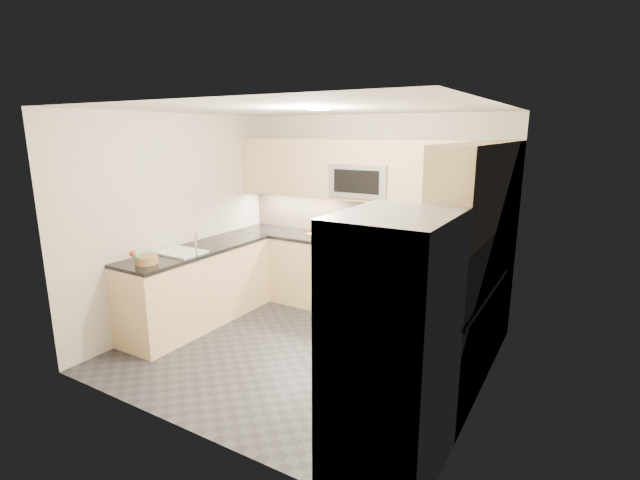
{
  "coord_description": "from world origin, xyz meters",
  "views": [
    {
      "loc": [
        2.48,
        -3.82,
        2.29
      ],
      "look_at": [
        0.0,
        0.35,
        1.15
      ],
      "focal_mm": 26.0,
      "sensor_mm": 36.0,
      "label": 1
    }
  ],
  "objects": [
    {
      "name": "dish_towel_check",
      "position": [
        -0.2,
        0.91,
        0.55
      ],
      "size": [
        0.16,
        0.03,
        0.31
      ],
      "primitive_type": "cube",
      "rotation": [
        0.0,
        0.0,
        0.07
      ],
      "color": "silver",
      "rests_on": "oven_handle"
    },
    {
      "name": "utensil_bowl",
      "position": [
        1.59,
        1.31,
        1.03
      ],
      "size": [
        0.32,
        0.32,
        0.18
      ],
      "primitive_type": "cylinder",
      "rotation": [
        0.0,
        0.0,
        0.02
      ],
      "color": "green",
      "rests_on": "countertop_back_right"
    },
    {
      "name": "fruit_apple",
      "position": [
        -1.56,
        -0.83,
        1.05
      ],
      "size": [
        0.07,
        0.07,
        0.07
      ],
      "primitive_type": "sphere",
      "color": "#9F2712",
      "rests_on": "fruit_basket"
    },
    {
      "name": "ceiling",
      "position": [
        0.0,
        0.0,
        2.5
      ],
      "size": [
        3.6,
        3.2,
        0.02
      ],
      "primitive_type": "cube",
      "color": "beige",
      "rests_on": "wall_back"
    },
    {
      "name": "wall_left",
      "position": [
        -1.8,
        0.0,
        1.25
      ],
      "size": [
        0.02,
        3.2,
        2.5
      ],
      "primitive_type": "cube",
      "color": "#BCB3A4",
      "rests_on": "floor"
    },
    {
      "name": "upper_cab_back",
      "position": [
        0.0,
        1.43,
        1.83
      ],
      "size": [
        3.6,
        0.35,
        0.75
      ],
      "primitive_type": "cube",
      "color": "#D5B580",
      "rests_on": "wall_back"
    },
    {
      "name": "microwave",
      "position": [
        0.0,
        1.4,
        1.7
      ],
      "size": [
        0.76,
        0.4,
        0.4
      ],
      "primitive_type": "cube",
      "color": "gray",
      "rests_on": "upper_cab_back"
    },
    {
      "name": "microwave_door",
      "position": [
        0.0,
        1.2,
        1.7
      ],
      "size": [
        0.6,
        0.01,
        0.28
      ],
      "primitive_type": "cube",
      "color": "black",
      "rests_on": "microwave"
    },
    {
      "name": "wall_right",
      "position": [
        1.8,
        0.0,
        1.25
      ],
      "size": [
        0.02,
        3.2,
        2.5
      ],
      "primitive_type": "cube",
      "color": "#BCB3A4",
      "rests_on": "floor"
    },
    {
      "name": "base_cab_right",
      "position": [
        1.5,
        0.15,
        0.45
      ],
      "size": [
        0.6,
        1.7,
        0.9
      ],
      "primitive_type": "cube",
      "color": "#D5B580",
      "rests_on": "floor"
    },
    {
      "name": "refrigerator",
      "position": [
        1.45,
        -1.15,
        0.9
      ],
      "size": [
        0.7,
        0.9,
        1.8
      ],
      "primitive_type": "cube",
      "color": "#A7AAB0",
      "rests_on": "floor"
    },
    {
      "name": "fridge_handle_left",
      "position": [
        1.08,
        -1.33,
        0.95
      ],
      "size": [
        0.02,
        0.02,
        1.2
      ],
      "primitive_type": "cylinder",
      "color": "#B2B5BA",
      "rests_on": "refrigerator"
    },
    {
      "name": "faucet",
      "position": [
        -1.24,
        -0.25,
        1.08
      ],
      "size": [
        0.03,
        0.03,
        0.28
      ],
      "primitive_type": "cylinder",
      "color": "silver",
      "rests_on": "countertop_peninsula"
    },
    {
      "name": "backsplash_back",
      "position": [
        0.0,
        1.6,
        1.2
      ],
      "size": [
        3.6,
        0.01,
        0.51
      ],
      "primitive_type": "cube",
      "color": "tan",
      "rests_on": "wall_back"
    },
    {
      "name": "sink_basin",
      "position": [
        -1.5,
        -0.25,
        0.88
      ],
      "size": [
        0.52,
        0.38,
        0.16
      ],
      "primitive_type": "cube",
      "color": "white",
      "rests_on": "base_cab_peninsula"
    },
    {
      "name": "upper_cab_right",
      "position": [
        1.62,
        0.28,
        1.83
      ],
      "size": [
        0.35,
        1.95,
        0.75
      ],
      "primitive_type": "cube",
      "color": "#D5B580",
      "rests_on": "wall_right"
    },
    {
      "name": "fridge_handle_right",
      "position": [
        1.08,
        -0.97,
        0.95
      ],
      "size": [
        0.02,
        0.02,
        1.2
      ],
      "primitive_type": "cylinder",
      "color": "#B2B5BA",
      "rests_on": "refrigerator"
    },
    {
      "name": "base_cab_back_right",
      "position": [
        1.09,
        1.3,
        0.45
      ],
      "size": [
        1.42,
        0.6,
        0.9
      ],
      "primitive_type": "cube",
      "color": "#D5B580",
      "rests_on": "floor"
    },
    {
      "name": "countertop_back_right",
      "position": [
        1.09,
        1.3,
        0.92
      ],
      "size": [
        1.42,
        0.63,
        0.04
      ],
      "primitive_type": "cube",
      "color": "black",
      "rests_on": "base_cab_back_right"
    },
    {
      "name": "base_cab_peninsula",
      "position": [
        -1.5,
        0.0,
        0.45
      ],
      "size": [
        0.6,
        2.0,
        0.9
      ],
      "primitive_type": "cube",
      "color": "#D5B580",
      "rests_on": "floor"
    },
    {
      "name": "oven_door_glass",
      "position": [
        0.0,
        0.95,
        0.45
      ],
      "size": [
        0.62,
        0.02,
        0.45
      ],
      "primitive_type": "cube",
      "color": "black",
      "rests_on": "gas_range"
    },
    {
      "name": "countertop_back_left",
      "position": [
        -1.09,
        1.3,
        0.92
      ],
      "size": [
        1.42,
        0.63,
        0.04
      ],
      "primitive_type": "cube",
      "color": "black",
      "rests_on": "base_cab_back_left"
    },
    {
      "name": "cutting_board",
      "position": [
        -0.56,
        1.37,
        0.95
      ],
      "size": [
        0.47,
        0.4,
        0.01
      ],
      "primitive_type": "cube",
      "rotation": [
        0.0,
        0.0,
        -0.36
      ],
      "color": "orange",
      "rests_on": "countertop_back_left"
    },
    {
      "name": "wall_back",
      "position": [
        0.0,
        1.6,
        1.25
      ],
      "size": [
        3.6,
        0.02,
        2.5
      ],
      "primitive_type": "cube",
      "color": "#BCB3A4",
      "rests_on": "floor"
    },
    {
      "name": "wall_front",
      "position": [
        0.0,
        -1.6,
        1.25
      ],
      "size": [
        3.6,
        0.02,
        2.5
      ],
      "primitive_type": "cube",
      "color": "#BCB3A4",
      "rests_on": "floor"
    },
    {
      "name": "fruit_pear",
      "position": [
        -1.44,
        -0.87,
        1.05
      ],
      "size": [
        0.06,
        0.06,
        0.06
      ],
      "primitive_type": "sphere",
      "color": "#48A950",
      "rests_on": "fruit_basket"
    },
    {
      "name": "fruit_basket",
      "position": [
        -1.46,
        -0.74,
        0.98
      ],
      "size": [
        0.25,
        0.25,
        0.09
      ],
      "primitive_type": "cylinder",
      "rotation": [
        0.0,
        0.0,
        0.06
      ],
      "color": "olive",
      "rests_on": "countertop_peninsula"
    },
    {
      "name": "dish_towel_blue",
      "position": [
        0.11,
        0.91,
        0.55
      ],
      "size": [
        0.16,
        0.06,
        0.32
      ],
      "primitive_type": "cube",
      "rotation": [
        0.0,
        0.0,
        -0.31
      ],
      "color": "navy",
      "rests_on": "oven_handle"
    },
    {
      "name": "base_cab_back_left",
      "position": [
        -1.09,
        1.3,
        0.45
      ],
      "size": [
        1.42,
        0.6,
        0.9
      ],
      "primitive_type": "cube",
      "color": "#D5B580",
      "rests_on": "floor"
    },
    {
      "name": "range_cooktop",
      "position": [
        0.0,
        1.28,
        0.92
      ],
      "size": [
        0.76,
        0.65,
        0.03
      ],
      "primitive_type": "cube",
      "color": "black",
      "rests_on": "gas_range"
    },
    {
      "name": "gas_range",
      "position": [
        0.0,
        1.28,
        0.46
      ],
      "size": [
        0.76,
        0.65,
        0.91
      ],
      "primitive_type": "cube",
      "color": "#ADAFB5",
      "rests_on": "floor"
    },
    {
      "name": "floor",
      "position": [
        0.0,
        0.0,
        0.0
      ],
      "size": [
        3.6,
        3.2,
        0.0
      ],
      "primitive_type": "cube",
      "color": "#242429",
      "rests_on": "ground"
    },
    {
      "name": "countertop_right",
      "position": [
        1.5,
        0.15,
        0.92
      ],
      "size": [
        0.63,
        1.7,
        0.04
      ],
      "primitive_type": "cube",
      "color": "black",
      "rests_on": "base_cab_right"
    },
    {
      "name": "backsplash_right",
      "position": [
        1.8,
        0.45,
        1.2
      ],
      "size": [
        0.01,
        2.3,
        0.51
      ],
      "primitive_type": "cube",
      "color": "tan",
      "rests_on": "wall_right"
    },
    {
      "name": "countertop_peninsula",
      "position": [
        -1.5,
        0.0,
        0.92
      ],
      "size": [
        0.63,
        2.0,
        0.04
      ],
      "primitive_type": "cube",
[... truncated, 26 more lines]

